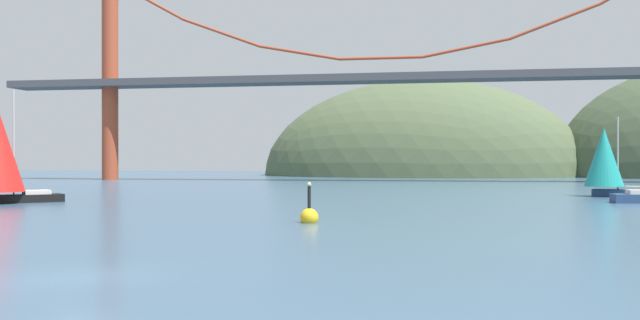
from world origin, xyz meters
The scene contains 5 objects.
ground_plane centered at (0.00, 0.00, 0.00)m, with size 360.00×360.00×0.00m, color #385670.
headland_center centered at (5.00, 135.00, 0.00)m, with size 69.32×44.00×41.52m, color #4C5B3D.
suspension_bridge centered at (0.00, 95.00, 17.14)m, with size 130.63×6.00×35.18m.
sailboat_teal_sail centered at (26.44, 53.56, 3.62)m, with size 7.15×4.80×7.85m.
channel_buoy centered at (3.33, 20.40, 0.37)m, with size 1.10×1.10×2.64m.
Camera 1 is at (11.77, -21.09, 3.84)m, focal length 40.26 mm.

